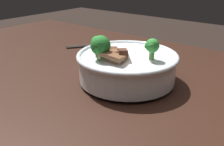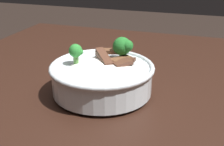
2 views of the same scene
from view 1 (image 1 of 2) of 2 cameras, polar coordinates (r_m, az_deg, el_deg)
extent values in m
cube|color=black|center=(0.68, -11.97, -3.69)|extent=(1.40, 1.04, 0.06)
cube|color=black|center=(1.55, -13.28, -4.69)|extent=(0.08, 0.08, 0.74)
cylinder|color=silver|center=(0.64, 3.41, -1.69)|extent=(0.10, 0.10, 0.01)
cylinder|color=silver|center=(0.63, 3.49, 1.30)|extent=(0.24, 0.24, 0.06)
torus|color=silver|center=(0.62, 3.56, 4.07)|extent=(0.26, 0.26, 0.01)
ellipsoid|color=white|center=(0.62, 3.52, 2.44)|extent=(0.20, 0.20, 0.06)
cube|color=brown|center=(0.61, -1.30, 4.84)|extent=(0.05, 0.06, 0.01)
cube|color=#563323|center=(0.61, -1.45, 4.87)|extent=(0.07, 0.02, 0.02)
cube|color=brown|center=(0.56, -0.13, 4.04)|extent=(0.06, 0.03, 0.02)
cube|color=#563323|center=(0.59, 2.51, 5.00)|extent=(0.07, 0.07, 0.03)
cube|color=#563323|center=(0.63, -0.73, 5.46)|extent=(0.05, 0.05, 0.01)
cube|color=brown|center=(0.59, 2.80, 4.56)|extent=(0.05, 0.06, 0.02)
cylinder|color=#5B9947|center=(0.59, 9.18, 4.18)|extent=(0.01, 0.01, 0.02)
sphere|color=#2D8433|center=(0.58, 9.31, 6.29)|extent=(0.03, 0.03, 0.03)
sphere|color=#2D8433|center=(0.58, 8.25, 6.24)|extent=(0.02, 0.02, 0.02)
sphere|color=#2D8433|center=(0.57, 9.14, 6.22)|extent=(0.02, 0.02, 0.02)
cylinder|color=#7AB256|center=(0.58, -2.62, 4.08)|extent=(0.01, 0.01, 0.02)
sphere|color=#237028|center=(0.58, -2.67, 6.38)|extent=(0.05, 0.05, 0.05)
sphere|color=#237028|center=(0.59, -3.54, 7.18)|extent=(0.03, 0.03, 0.03)
sphere|color=#237028|center=(0.56, -2.98, 6.27)|extent=(0.02, 0.02, 0.02)
cylinder|color=#28231E|center=(0.95, -4.11, 6.54)|extent=(0.13, 0.18, 0.01)
cylinder|color=#28231E|center=(0.94, -4.00, 6.37)|extent=(0.13, 0.18, 0.01)
camera|label=2|loc=(1.24, 12.64, 25.41)|focal=47.26mm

